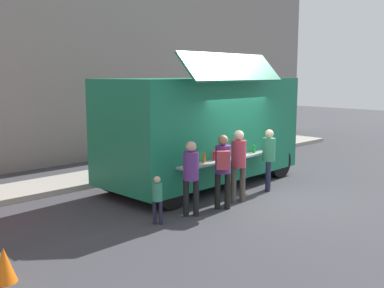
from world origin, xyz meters
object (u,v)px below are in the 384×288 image
Objects in this scene: customer_rear_waiting at (191,172)px; child_near_queue at (157,196)px; trash_bin at (225,146)px; customer_front_ordering at (238,159)px; food_truck_main at (203,127)px; customer_mid_with_backpack at (223,164)px; customer_extra_browsing at (269,154)px; traffic_cone_orange at (4,265)px.

child_near_queue is (-0.89, 0.09, -0.39)m from customer_rear_waiting.
trash_bin is 5.99m from customer_front_ordering.
food_truck_main is at bearing -0.31° from child_near_queue.
customer_mid_with_backpack is 1.04× the size of customer_rear_waiting.
customer_mid_with_backpack is 2.18m from customer_extra_browsing.
trash_bin is at bearing -12.54° from customer_rear_waiting.
trash_bin is 4.96m from customer_extra_browsing.
customer_mid_with_backpack is (5.15, 0.18, 0.80)m from traffic_cone_orange.
food_truck_main reaches higher than customer_extra_browsing.
customer_rear_waiting is (-5.85, -4.17, 0.58)m from trash_bin.
customer_rear_waiting reaches higher than traffic_cone_orange.
food_truck_main reaches higher than customer_front_ordering.
food_truck_main is at bearing -8.52° from customer_extra_browsing.
customer_rear_waiting is at bearing 127.07° from customer_mid_with_backpack.
traffic_cone_orange is 4.35m from customer_rear_waiting.
customer_front_ordering reaches higher than child_near_queue.
customer_rear_waiting is 3.04m from customer_extra_browsing.
trash_bin is 6.62m from customer_mid_with_backpack.
trash_bin is 7.21m from customer_rear_waiting.
customer_rear_waiting is 1.01× the size of customer_extra_browsing.
traffic_cone_orange is at bearing 121.14° from customer_front_ordering.
trash_bin is 7.88m from child_near_queue.
customer_rear_waiting is at bearing 117.74° from customer_front_ordering.
customer_rear_waiting is (-1.61, 0.01, -0.06)m from customer_front_ordering.
customer_mid_with_backpack is at bearing 2.00° from traffic_cone_orange.
traffic_cone_orange is 11.08m from trash_bin.
customer_front_ordering reaches higher than customer_mid_with_backpack.
trash_bin is at bearing 23.97° from traffic_cone_orange.
food_truck_main is 3.59× the size of customer_rear_waiting.
child_near_queue is (-2.50, 0.10, -0.45)m from customer_front_ordering.
traffic_cone_orange is 5.94m from customer_front_ordering.
customer_mid_with_backpack is at bearing 129.18° from customer_front_ordering.
customer_extra_browsing is (3.03, 0.13, -0.01)m from customer_rear_waiting.
child_near_queue reaches higher than trash_bin.
trash_bin is at bearing -17.47° from customer_front_ordering.
customer_extra_browsing is at bearing 3.58° from traffic_cone_orange.
child_near_queue is (-3.93, -0.03, -0.38)m from customer_extra_browsing.
trash_bin is at bearing -2.09° from customer_mid_with_backpack.
customer_mid_with_backpack reaches higher than customer_extra_browsing.
food_truck_main reaches higher than traffic_cone_orange.
customer_mid_with_backpack reaches higher than child_near_queue.
customer_rear_waiting is 1.63× the size of child_near_queue.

